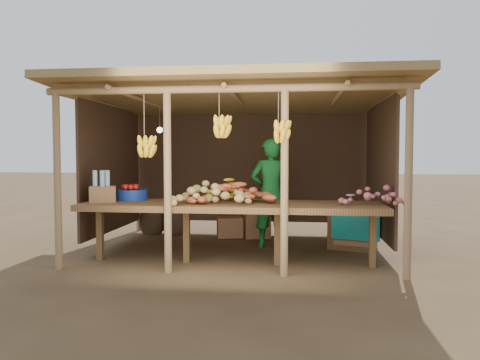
# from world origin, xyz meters

# --- Properties ---
(ground) EXTENTS (60.00, 60.00, 0.00)m
(ground) POSITION_xyz_m (0.00, 0.00, 0.00)
(ground) COLOR brown
(ground) RESTS_ON ground
(stall_structure) EXTENTS (4.70, 3.50, 2.43)m
(stall_structure) POSITION_xyz_m (-0.03, -0.04, 1.91)
(stall_structure) COLOR #96734D
(stall_structure) RESTS_ON ground
(counter) EXTENTS (3.90, 1.05, 0.80)m
(counter) POSITION_xyz_m (0.00, -0.95, 0.74)
(counter) COLOR brown
(counter) RESTS_ON ground
(potato_heap) EXTENTS (1.10, 0.74, 0.37)m
(potato_heap) POSITION_xyz_m (-0.22, -1.15, 0.98)
(potato_heap) COLOR tan
(potato_heap) RESTS_ON counter
(sweet_potato_heap) EXTENTS (1.18, 0.87, 0.36)m
(sweet_potato_heap) POSITION_xyz_m (0.02, -0.92, 0.98)
(sweet_potato_heap) COLOR #C15531
(sweet_potato_heap) RESTS_ON counter
(onion_heap) EXTENTS (0.91, 0.66, 0.36)m
(onion_heap) POSITION_xyz_m (1.78, -1.11, 0.98)
(onion_heap) COLOR #BA5A63
(onion_heap) RESTS_ON counter
(banana_pile) EXTENTS (0.71, 0.53, 0.35)m
(banana_pile) POSITION_xyz_m (-0.11, -0.56, 0.97)
(banana_pile) COLOR yellow
(banana_pile) RESTS_ON counter
(tomato_basin) EXTENTS (0.43, 0.43, 0.22)m
(tomato_basin) POSITION_xyz_m (-1.42, -0.73, 0.89)
(tomato_basin) COLOR navy
(tomato_basin) RESTS_ON counter
(bottle_box) EXTENTS (0.41, 0.37, 0.42)m
(bottle_box) POSITION_xyz_m (-1.72, -1.03, 0.96)
(bottle_box) COLOR #8C5E3E
(bottle_box) RESTS_ON counter
(vendor) EXTENTS (0.69, 0.54, 1.68)m
(vendor) POSITION_xyz_m (0.45, 0.22, 0.84)
(vendor) COLOR #186C2C
(vendor) RESTS_ON ground
(tarp_crate) EXTENTS (0.88, 0.82, 0.85)m
(tarp_crate) POSITION_xyz_m (1.70, 0.28, 0.35)
(tarp_crate) COLOR brown
(tarp_crate) RESTS_ON ground
(carton_stack) EXTENTS (0.96, 0.43, 0.68)m
(carton_stack) POSITION_xyz_m (0.02, 0.93, 0.30)
(carton_stack) COLOR #8C5E3E
(carton_stack) RESTS_ON ground
(burlap_sacks) EXTENTS (0.88, 0.46, 0.62)m
(burlap_sacks) POSITION_xyz_m (-1.54, 1.20, 0.27)
(burlap_sacks) COLOR #472F21
(burlap_sacks) RESTS_ON ground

